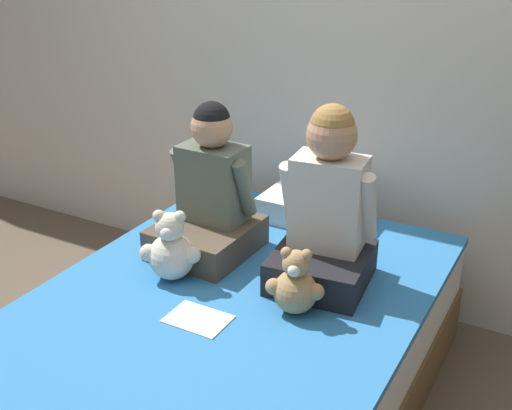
{
  "coord_description": "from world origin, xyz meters",
  "views": [
    {
      "loc": [
        1.04,
        -1.63,
        1.74
      ],
      "look_at": [
        0.0,
        0.24,
        0.79
      ],
      "focal_mm": 45.0,
      "sensor_mm": 36.0,
      "label": 1
    }
  ],
  "objects": [
    {
      "name": "wall_behind_bed",
      "position": [
        0.0,
        1.1,
        1.25
      ],
      "size": [
        8.0,
        0.06,
        2.5
      ],
      "color": "silver",
      "rests_on": "ground_plane"
    },
    {
      "name": "bed",
      "position": [
        0.0,
        0.0,
        0.25
      ],
      "size": [
        1.31,
        1.9,
        0.51
      ],
      "color": "brown",
      "rests_on": "ground_plane"
    },
    {
      "name": "child_on_left",
      "position": [
        -0.25,
        0.33,
        0.73
      ],
      "size": [
        0.37,
        0.4,
        0.61
      ],
      "rotation": [
        0.0,
        0.0,
        -0.03
      ],
      "color": "brown",
      "rests_on": "bed"
    },
    {
      "name": "child_on_right",
      "position": [
        0.24,
        0.33,
        0.78
      ],
      "size": [
        0.38,
        0.39,
        0.67
      ],
      "rotation": [
        0.0,
        0.0,
        0.11
      ],
      "color": "black",
      "rests_on": "bed"
    },
    {
      "name": "teddy_bear_held_by_left_child",
      "position": [
        -0.25,
        0.06,
        0.62
      ],
      "size": [
        0.22,
        0.17,
        0.28
      ],
      "rotation": [
        0.0,
        0.0,
        0.4
      ],
      "color": "silver",
      "rests_on": "bed"
    },
    {
      "name": "teddy_bear_held_by_right_child",
      "position": [
        0.25,
        0.07,
        0.61
      ],
      "size": [
        0.2,
        0.15,
        0.24
      ],
      "rotation": [
        0.0,
        0.0,
        0.27
      ],
      "color": "tan",
      "rests_on": "bed"
    },
    {
      "name": "pillow_at_headboard",
      "position": [
        0.0,
        0.78,
        0.56
      ],
      "size": [
        0.45,
        0.28,
        0.11
      ],
      "color": "white",
      "rests_on": "bed"
    },
    {
      "name": "sign_card",
      "position": [
        -0.01,
        -0.13,
        0.51
      ],
      "size": [
        0.21,
        0.15,
        0.0
      ],
      "color": "white",
      "rests_on": "bed"
    }
  ]
}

